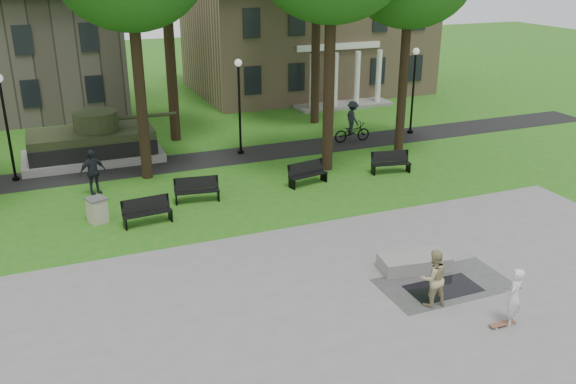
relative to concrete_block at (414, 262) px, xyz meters
name	(u,v)px	position (x,y,z in m)	size (l,w,h in m)	color
ground	(342,260)	(-1.83, 1.41, -0.24)	(120.00, 120.00, 0.00)	#1F6016
plaza	(431,344)	(-1.83, -3.59, -0.23)	(22.00, 16.00, 0.02)	gray
footpath	(233,156)	(-1.83, 13.41, -0.24)	(44.00, 2.60, 0.01)	black
building_right	(305,29)	(8.17, 27.40, 4.10)	(17.00, 12.00, 8.60)	#9E8460
lamp_left	(6,119)	(-11.83, 13.71, 2.55)	(0.36, 0.36, 4.73)	black
lamp_mid	(239,99)	(-1.33, 13.71, 2.55)	(0.36, 0.36, 4.73)	black
lamp_right	(414,84)	(8.67, 13.71, 2.55)	(0.36, 0.36, 4.73)	black
tank_monument	(93,143)	(-8.28, 15.41, 0.61)	(7.45, 3.40, 2.40)	gray
puddle	(443,288)	(0.13, -1.39, -0.22)	(2.20, 1.20, 0.00)	black
concrete_block	(414,262)	(0.00, 0.00, 0.00)	(2.20, 1.00, 0.45)	gray
skateboard	(502,324)	(0.43, -3.64, -0.19)	(0.78, 0.20, 0.07)	brown
skateboarder	(514,297)	(0.70, -3.62, 0.60)	(0.60, 0.39, 1.65)	silver
friend_watching	(433,278)	(-0.73, -2.00, 0.63)	(0.83, 0.65, 1.71)	tan
pedestrian_walker	(93,172)	(-8.73, 10.67, 0.72)	(1.13, 0.47, 1.93)	black
cyclist	(352,125)	(4.87, 13.50, 0.65)	(2.03, 1.16, 2.20)	black
park_bench_0	(147,210)	(-7.22, 6.79, 0.28)	(1.83, 0.67, 1.00)	black
park_bench_1	(196,189)	(-4.97, 8.27, 0.28)	(1.85, 0.78, 1.00)	black
park_bench_2	(307,173)	(-0.01, 8.39, 0.28)	(1.85, 0.87, 1.00)	black
park_bench_3	(390,162)	(4.13, 8.36, 0.28)	(1.85, 0.83, 1.00)	black
trash_bin	(97,210)	(-8.91, 7.64, 0.24)	(0.85, 0.85, 0.96)	#ABA68D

